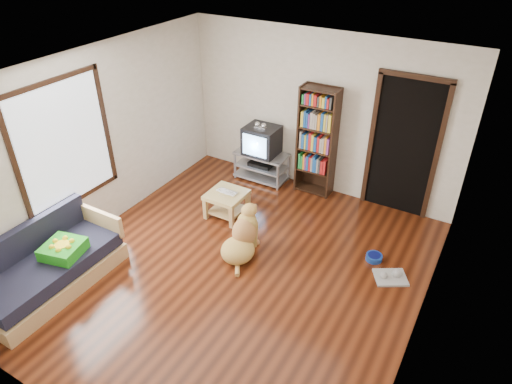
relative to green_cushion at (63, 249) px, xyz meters
The scene contains 18 objects.
ground 2.18m from the green_cushion, 34.57° to the left, with size 5.00×5.00×0.00m, color #5A240F.
ceiling 2.99m from the green_cushion, 34.57° to the left, with size 5.00×5.00×0.00m, color white.
wall_back 4.18m from the green_cushion, 64.72° to the left, with size 4.50×4.50×0.00m, color silver.
wall_front 2.32m from the green_cushion, 36.48° to the right, with size 4.50×4.50×0.00m, color silver.
wall_left 1.53m from the green_cushion, 112.52° to the left, with size 5.00×5.00×0.00m, color silver.
wall_right 4.25m from the green_cushion, 16.78° to the left, with size 5.00×5.00×0.00m, color silver.
green_cushion is the anchor object (origin of this frame).
laptop 2.38m from the green_cushion, 66.65° to the left, with size 0.32×0.20×0.03m, color white.
dog_bowl 4.01m from the green_cushion, 35.52° to the left, with size 0.22×0.22×0.08m, color navy.
grey_rag 4.13m from the green_cushion, 30.23° to the left, with size 0.40×0.32×0.03m, color #A6A6A6.
window 1.32m from the green_cushion, 124.44° to the left, with size 0.03×1.46×1.70m.
doorway 4.86m from the green_cushion, 49.93° to the left, with size 1.03×0.05×2.19m.
tv_stand 3.57m from the green_cushion, 76.18° to the left, with size 0.90×0.45×0.50m.
crt_tv 3.59m from the green_cushion, 76.27° to the left, with size 0.55×0.52×0.58m.
bookshelf 4.01m from the green_cushion, 63.11° to the left, with size 0.60×0.30×1.80m.
sofa 0.32m from the green_cushion, 125.29° to the right, with size 0.80×1.80×0.80m.
coffee_table 2.41m from the green_cushion, 66.94° to the left, with size 0.55×0.55×0.40m.
dog 2.26m from the green_cushion, 43.43° to the left, with size 0.46×0.87×0.72m.
Camera 1 is at (2.49, -3.81, 4.05)m, focal length 32.00 mm.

